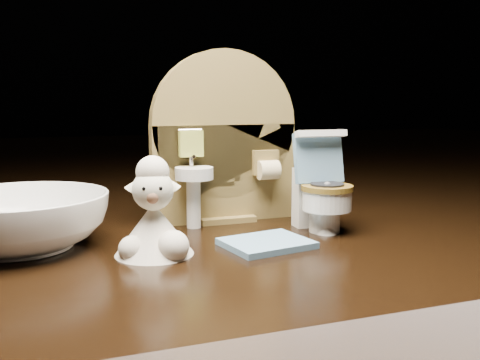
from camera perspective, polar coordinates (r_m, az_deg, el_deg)
The scene contains 6 objects.
backdrop_panel at distance 0.47m, azimuth -1.79°, elevation 3.52°, with size 0.13×0.05×0.15m.
toy_toilet at distance 0.45m, azimuth 8.64°, elevation -1.45°, with size 0.04×0.05×0.08m.
bath_mat at distance 0.40m, azimuth 2.84°, elevation -6.76°, with size 0.06×0.05×0.00m, color #628EB0.
toilet_brush at distance 0.44m, azimuth 9.20°, elevation -4.24°, with size 0.02×0.02×0.04m.
plush_lamb at distance 0.38m, azimuth -9.15°, elevation -4.27°, with size 0.06×0.06×0.07m.
ceramic_bowl at distance 0.42m, azimuth -22.40°, elevation -4.11°, with size 0.13×0.13×0.04m, color white.
Camera 1 is at (-0.15, -0.38, 0.11)m, focal length 40.00 mm.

